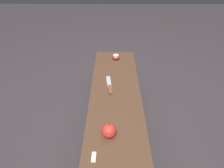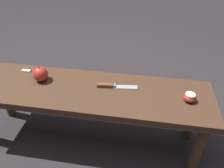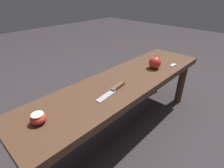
# 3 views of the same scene
# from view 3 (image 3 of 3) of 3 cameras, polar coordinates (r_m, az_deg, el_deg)

# --- Properties ---
(ground_plane) EXTENTS (8.00, 8.00, 0.00)m
(ground_plane) POSITION_cam_3_polar(r_m,az_deg,el_deg) (1.32, 3.48, -14.78)
(ground_plane) COLOR #2D282B
(wooden_bench) EXTENTS (1.38, 0.36, 0.41)m
(wooden_bench) POSITION_cam_3_polar(r_m,az_deg,el_deg) (1.11, 4.01, -1.42)
(wooden_bench) COLOR #472D1E
(wooden_bench) RESTS_ON ground_plane
(knife) EXTENTS (0.23, 0.05, 0.02)m
(knife) POSITION_cam_3_polar(r_m,az_deg,el_deg) (0.96, 0.99, -1.55)
(knife) COLOR #9EA0A5
(knife) RESTS_ON wooden_bench
(apple_whole) EXTENTS (0.09, 0.09, 0.10)m
(apple_whole) POSITION_cam_3_polar(r_m,az_deg,el_deg) (1.25, 13.85, 6.81)
(apple_whole) COLOR red
(apple_whole) RESTS_ON wooden_bench
(apple_cut) EXTENTS (0.07, 0.07, 0.04)m
(apple_cut) POSITION_cam_3_polar(r_m,az_deg,el_deg) (0.79, -22.96, -10.28)
(apple_cut) COLOR red
(apple_cut) RESTS_ON wooden_bench
(apple_slice_near_knife) EXTENTS (0.05, 0.02, 0.01)m
(apple_slice_near_knife) POSITION_cam_3_polar(r_m,az_deg,el_deg) (1.34, 19.28, 5.81)
(apple_slice_near_knife) COLOR beige
(apple_slice_near_knife) RESTS_ON wooden_bench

